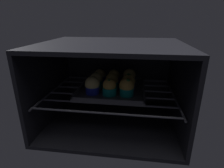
{
  "coord_description": "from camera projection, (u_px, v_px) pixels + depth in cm",
  "views": [
    {
      "loc": [
        10.21,
        -51.11,
        44.51
      ],
      "look_at": [
        0.0,
        23.32,
        17.17
      ],
      "focal_mm": 28.53,
      "sensor_mm": 36.0,
      "label": 1
    }
  ],
  "objects": [
    {
      "name": "muffin_row0_col1",
      "position": [
        109.0,
        87.0,
        0.72
      ],
      "size": [
        5.71,
        5.71,
        7.09
      ],
      "color": "#0C8C84",
      "rests_on": "baking_tray"
    },
    {
      "name": "muffin_row0_col0",
      "position": [
        92.0,
        86.0,
        0.74
      ],
      "size": [
        6.22,
        6.22,
        7.4
      ],
      "color": "#1928B7",
      "rests_on": "baking_tray"
    },
    {
      "name": "oven_cavity",
      "position": [
        113.0,
        82.0,
        0.83
      ],
      "size": [
        59.0,
        47.0,
        37.0
      ],
      "color": "black",
      "rests_on": "ground"
    },
    {
      "name": "muffin_row0_col2",
      "position": [
        127.0,
        87.0,
        0.72
      ],
      "size": [
        6.19,
        6.19,
        7.45
      ],
      "color": "#0C8C84",
      "rests_on": "baking_tray"
    },
    {
      "name": "oven_rack",
      "position": [
        112.0,
        92.0,
        0.8
      ],
      "size": [
        54.8,
        42.0,
        0.8
      ],
      "color": "#51515B",
      "rests_on": "oven_cavity"
    },
    {
      "name": "muffin_row1_col2",
      "position": [
        128.0,
        82.0,
        0.79
      ],
      "size": [
        6.05,
        6.05,
        7.11
      ],
      "color": "#1928B7",
      "rests_on": "baking_tray"
    },
    {
      "name": "muffin_row2_col1",
      "position": [
        113.0,
        77.0,
        0.86
      ],
      "size": [
        5.71,
        5.71,
        6.73
      ],
      "color": "#7A238C",
      "rests_on": "baking_tray"
    },
    {
      "name": "baking_tray",
      "position": [
        112.0,
        89.0,
        0.81
      ],
      "size": [
        28.75,
        28.75,
        2.2
      ],
      "color": "#4C4C51",
      "rests_on": "oven_rack"
    },
    {
      "name": "muffin_row1_col0",
      "position": [
        97.0,
        80.0,
        0.81
      ],
      "size": [
        5.76,
        5.76,
        6.98
      ],
      "color": "#0C8C84",
      "rests_on": "baking_tray"
    },
    {
      "name": "muffin_row1_col1",
      "position": [
        112.0,
        81.0,
        0.79
      ],
      "size": [
        5.79,
        5.79,
        6.98
      ],
      "color": "#0C8C84",
      "rests_on": "baking_tray"
    },
    {
      "name": "muffin_row2_col2",
      "position": [
        129.0,
        77.0,
        0.85
      ],
      "size": [
        6.05,
        6.05,
        7.28
      ],
      "color": "#1928B7",
      "rests_on": "baking_tray"
    },
    {
      "name": "muffin_row2_col0",
      "position": [
        100.0,
        76.0,
        0.87
      ],
      "size": [
        5.71,
        5.71,
        6.66
      ],
      "color": "#1928B7",
      "rests_on": "baking_tray"
    }
  ]
}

